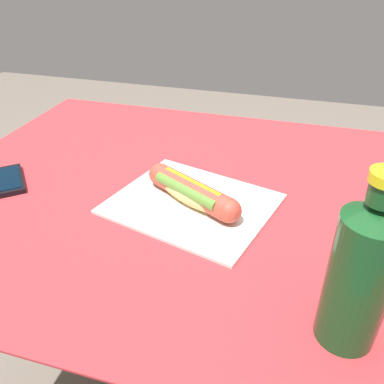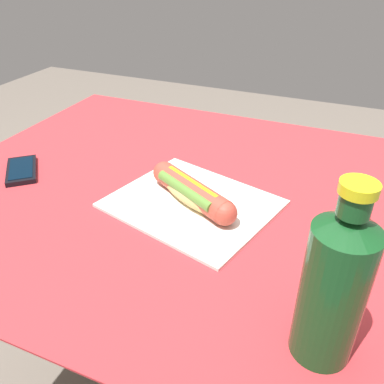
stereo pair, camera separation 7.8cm
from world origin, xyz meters
name	(u,v)px [view 1 (the left image)]	position (x,y,z in m)	size (l,w,h in m)	color
dining_table	(179,245)	(0.00, 0.00, 0.63)	(1.04, 0.88, 0.78)	brown
paper_wrapper	(192,204)	(-0.05, 0.05, 0.78)	(0.30, 0.25, 0.01)	silver
hot_dog	(192,192)	(-0.05, 0.05, 0.81)	(0.21, 0.14, 0.05)	#DBB26B
cell_phone	(8,180)	(0.36, 0.08, 0.79)	(0.13, 0.13, 0.01)	black
soda_bottle	(360,273)	(-0.32, 0.29, 0.89)	(0.08, 0.08, 0.25)	#14471E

